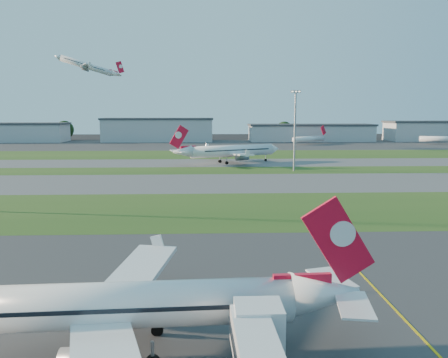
{
  "coord_description": "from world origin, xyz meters",
  "views": [
    {
      "loc": [
        -13.06,
        -31.59,
        18.98
      ],
      "look_at": [
        -10.1,
        46.26,
        7.0
      ],
      "focal_mm": 35.0,
      "sensor_mm": 36.0,
      "label": 1
    }
  ],
  "objects_px": {
    "airliner_parked": "(116,307)",
    "mini_jet_near": "(309,139)",
    "mini_jet_far": "(443,139)",
    "light_mast_centre": "(295,125)",
    "airliner_taxiing": "(232,151)"
  },
  "relations": [
    {
      "from": "airliner_parked",
      "to": "mini_jet_near",
      "type": "relative_size",
      "value": 1.47
    },
    {
      "from": "mini_jet_far",
      "to": "light_mast_centre",
      "type": "xyz_separation_m",
      "value": [
        -111.65,
        -114.29,
        11.53
      ]
    },
    {
      "from": "airliner_taxiing",
      "to": "mini_jet_far",
      "type": "distance_m",
      "value": 159.62
    },
    {
      "from": "airliner_parked",
      "to": "light_mast_centre",
      "type": "bearing_deg",
      "value": 69.19
    },
    {
      "from": "airliner_taxiing",
      "to": "mini_jet_far",
      "type": "xyz_separation_m",
      "value": [
        130.68,
        91.64,
        -1.26
      ]
    },
    {
      "from": "airliner_taxiing",
      "to": "light_mast_centre",
      "type": "relative_size",
      "value": 1.51
    },
    {
      "from": "airliner_parked",
      "to": "mini_jet_near",
      "type": "xyz_separation_m",
      "value": [
        67.64,
        224.54,
        -0.6
      ]
    },
    {
      "from": "light_mast_centre",
      "to": "airliner_taxiing",
      "type": "bearing_deg",
      "value": 130.03
    },
    {
      "from": "airliner_parked",
      "to": "light_mast_centre",
      "type": "height_order",
      "value": "light_mast_centre"
    },
    {
      "from": "airliner_taxiing",
      "to": "light_mast_centre",
      "type": "height_order",
      "value": "light_mast_centre"
    },
    {
      "from": "airliner_parked",
      "to": "mini_jet_far",
      "type": "height_order",
      "value": "airliner_parked"
    },
    {
      "from": "airliner_parked",
      "to": "mini_jet_near",
      "type": "height_order",
      "value": "airliner_parked"
    },
    {
      "from": "mini_jet_far",
      "to": "light_mast_centre",
      "type": "distance_m",
      "value": 160.19
    },
    {
      "from": "airliner_parked",
      "to": "airliner_taxiing",
      "type": "relative_size",
      "value": 0.91
    },
    {
      "from": "airliner_taxiing",
      "to": "airliner_parked",
      "type": "bearing_deg",
      "value": 59.07
    }
  ]
}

